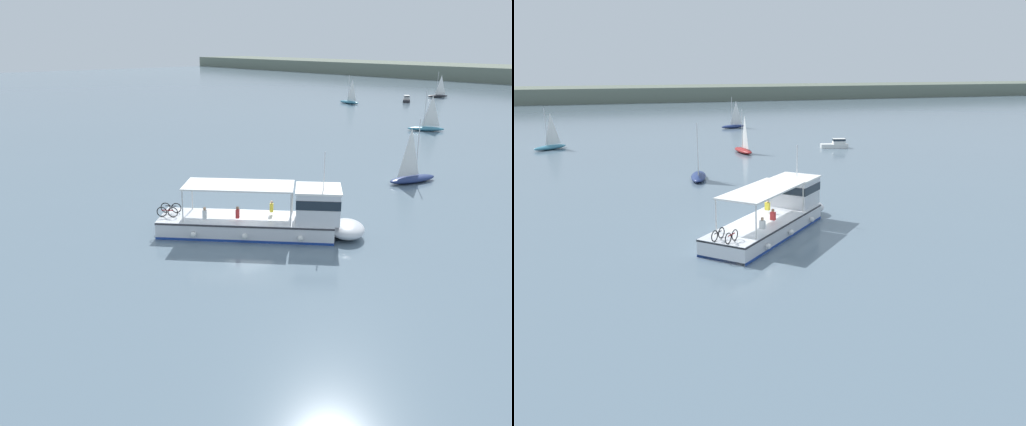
# 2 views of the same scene
# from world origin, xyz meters

# --- Properties ---
(ground_plane) EXTENTS (400.00, 400.00, 0.00)m
(ground_plane) POSITION_xyz_m (0.00, 0.00, 0.00)
(ground_plane) COLOR slate
(ferry_main) EXTENTS (11.23, 11.12, 5.32)m
(ferry_main) POSITION_xyz_m (2.07, 0.21, 1.02)
(ferry_main) COLOR silver
(ferry_main) RESTS_ON ground
(sailboat_off_stern) EXTENTS (4.58, 4.15, 5.40)m
(sailboat_off_stern) POSITION_xyz_m (-15.10, 43.08, 0.54)
(sailboat_off_stern) COLOR teal
(sailboat_off_stern) RESTS_ON ground
(sailboat_outer_anchorage) EXTENTS (3.39, 4.92, 5.40)m
(sailboat_outer_anchorage) POSITION_xyz_m (-39.44, 84.48, 0.54)
(sailboat_outer_anchorage) COLOR #232328
(sailboat_outer_anchorage) RESTS_ON ground
(motorboat_far_right) EXTENTS (3.18, 3.67, 1.26)m
(motorboat_far_right) POSITION_xyz_m (-38.41, 71.66, 0.54)
(motorboat_far_right) COLOR #232328
(motorboat_far_right) RESTS_ON ground
(sailboat_near_port) EXTENTS (2.41, 4.99, 5.40)m
(sailboat_near_port) POSITION_xyz_m (-0.01, 18.01, 0.54)
(sailboat_near_port) COLOR navy
(sailboat_near_port) RESTS_ON ground
(sailboat_near_starboard) EXTENTS (4.88, 1.69, 5.40)m
(sailboat_near_starboard) POSITION_xyz_m (-43.69, 60.56, 0.54)
(sailboat_near_starboard) COLOR teal
(sailboat_near_starboard) RESTS_ON ground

